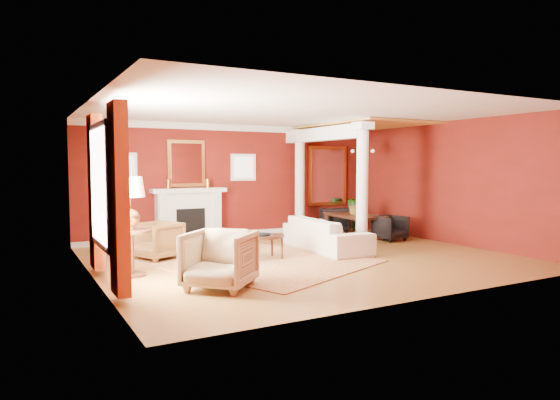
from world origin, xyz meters
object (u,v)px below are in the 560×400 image
armchair_leopard (157,239)px  dining_table (355,219)px  side_table (130,208)px  sofa (326,229)px  armchair_stripe (220,257)px  coffee_table (262,238)px

armchair_leopard → dining_table: bearing=71.4°
side_table → sofa: bearing=7.4°
sofa → armchair_stripe: bearing=125.5°
dining_table → sofa: bearing=130.2°
armchair_leopard → armchair_stripe: (0.21, -2.80, 0.07)m
coffee_table → side_table: (-2.57, -0.25, 0.71)m
side_table → armchair_leopard: bearing=58.9°
armchair_stripe → side_table: (-0.98, 1.53, 0.66)m
armchair_leopard → coffee_table: (1.81, -1.02, 0.03)m
coffee_table → side_table: bearing=-174.6°
armchair_leopard → coffee_table: armchair_leopard is taller
sofa → armchair_leopard: bearing=81.9°
coffee_table → dining_table: bearing=24.8°
armchair_stripe → dining_table: 6.11m
sofa → side_table: side_table is taller
armchair_stripe → dining_table: size_ratio=0.57×
sofa → coffee_table: (-1.72, -0.31, -0.04)m
armchair_stripe → coffee_table: (1.60, 1.77, -0.05)m
side_table → dining_table: size_ratio=0.99×
armchair_leopard → sofa: bearing=53.7°
coffee_table → dining_table: size_ratio=0.56×
armchair_leopard → coffee_table: 2.08m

